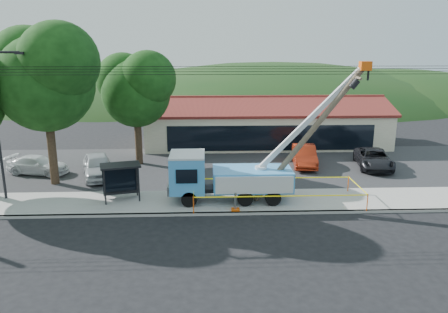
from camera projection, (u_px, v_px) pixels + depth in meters
ground at (239, 230)px, 22.61m from camera, size 120.00×120.00×0.00m
curb at (236, 213)px, 24.62m from camera, size 60.00×0.25×0.15m
sidewalk at (234, 202)px, 26.46m from camera, size 60.00×4.00×0.15m
parking_lot at (228, 166)px, 34.21m from camera, size 60.00×12.00×0.10m
strip_mall at (265, 125)px, 41.63m from camera, size 22.50×8.53×4.67m
tree_west_near at (44, 73)px, 27.99m from camera, size 7.56×6.72×10.80m
tree_lot at (136, 86)px, 33.35m from camera, size 6.30×5.60×8.94m
hill_west at (129, 100)px, 75.22m from camera, size 78.40×56.00×28.00m
hill_center at (273, 99)px, 76.21m from camera, size 89.60×64.00×32.00m
hill_east at (385, 99)px, 77.01m from camera, size 72.80×52.00×26.00m
utility_truck at (228, 175)px, 26.18m from camera, size 11.65×3.94×8.25m
leaning_pole at (314, 128)px, 25.49m from camera, size 6.40×1.88×8.20m
bus_shelter at (121, 173)px, 26.29m from camera, size 2.62×1.98×2.25m
caution_tape at (276, 190)px, 26.08m from camera, size 9.89×3.47×1.00m
car_silver at (99, 179)px, 31.25m from camera, size 3.40×5.33×1.69m
car_red at (304, 167)px, 34.27m from camera, size 2.25×4.99×1.59m
car_white at (39, 175)px, 32.14m from camera, size 4.81×2.85×1.31m
car_dark at (373, 169)px, 33.71m from camera, size 3.21×5.50×1.44m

